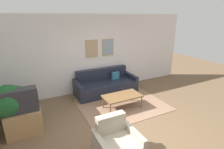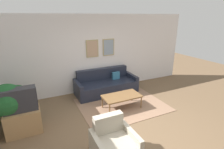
{
  "view_description": "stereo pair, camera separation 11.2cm",
  "coord_description": "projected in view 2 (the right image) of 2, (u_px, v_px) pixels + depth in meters",
  "views": [
    {
      "loc": [
        -1.98,
        -2.91,
        2.63
      ],
      "look_at": [
        0.41,
        1.8,
        0.85
      ],
      "focal_mm": 28.0,
      "sensor_mm": 36.0,
      "label": 1
    },
    {
      "loc": [
        -1.88,
        -2.96,
        2.63
      ],
      "look_at": [
        0.41,
        1.8,
        0.85
      ],
      "focal_mm": 28.0,
      "sensor_mm": 36.0,
      "label": 2
    }
  ],
  "objects": [
    {
      "name": "potted_plant_small",
      "position": [
        10.0,
        98.0,
        4.52
      ],
      "size": [
        0.62,
        0.62,
        0.94
      ],
      "color": "#935638",
      "rests_on": "ground_plane"
    },
    {
      "name": "tv_stand",
      "position": [
        24.0,
        121.0,
        4.08
      ],
      "size": [
        0.77,
        0.48,
        0.57
      ],
      "color": "#A87F51",
      "rests_on": "ground_plane"
    },
    {
      "name": "ground_plane",
      "position": [
        129.0,
        133.0,
        4.14
      ],
      "size": [
        16.0,
        16.0,
        0.0
      ],
      "primitive_type": "plane",
      "color": "brown"
    },
    {
      "name": "armchair",
      "position": [
        114.0,
        147.0,
        3.3
      ],
      "size": [
        0.78,
        0.76,
        0.83
      ],
      "rotation": [
        0.0,
        0.0,
        -0.39
      ],
      "color": "#B2A893",
      "rests_on": "ground_plane"
    },
    {
      "name": "wall_back",
      "position": [
        89.0,
        54.0,
        6.12
      ],
      "size": [
        8.0,
        0.09,
        2.7
      ],
      "color": "silver",
      "rests_on": "ground_plane"
    },
    {
      "name": "couch",
      "position": [
        106.0,
        85.0,
        6.23
      ],
      "size": [
        2.15,
        0.9,
        0.83
      ],
      "color": "#1E2333",
      "rests_on": "ground_plane"
    },
    {
      "name": "tv",
      "position": [
        20.0,
        100.0,
        3.9
      ],
      "size": [
        0.72,
        0.28,
        0.55
      ],
      "color": "#2D2D33",
      "rests_on": "tv_stand"
    },
    {
      "name": "potted_plant_by_window",
      "position": [
        18.0,
        95.0,
        4.82
      ],
      "size": [
        0.52,
        0.52,
        0.84
      ],
      "color": "#383D42",
      "rests_on": "ground_plane"
    },
    {
      "name": "area_rug",
      "position": [
        122.0,
        105.0,
        5.43
      ],
      "size": [
        2.55,
        2.0,
        0.01
      ],
      "color": "#937056",
      "rests_on": "ground_plane"
    },
    {
      "name": "coffee_table",
      "position": [
        122.0,
        97.0,
        5.13
      ],
      "size": [
        1.11,
        0.61,
        0.41
      ],
      "color": "brown",
      "rests_on": "ground_plane"
    },
    {
      "name": "potted_plant_tall",
      "position": [
        8.0,
        101.0,
        3.95
      ],
      "size": [
        0.76,
        0.76,
        1.2
      ],
      "color": "slate",
      "rests_on": "ground_plane"
    }
  ]
}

